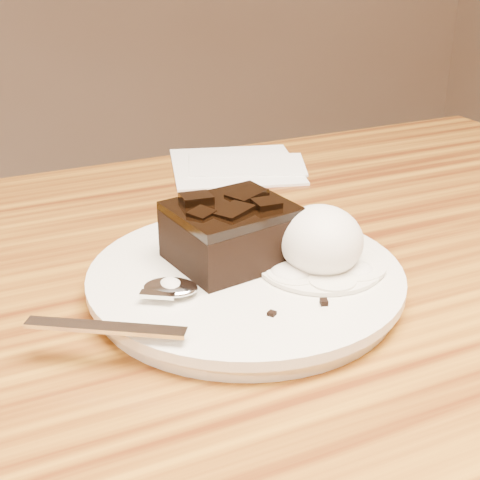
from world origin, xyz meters
name	(u,v)px	position (x,y,z in m)	size (l,w,h in m)	color
plate	(246,282)	(0.10, 0.06, 0.76)	(0.23, 0.23, 0.02)	white
brownie	(231,237)	(0.09, 0.08, 0.79)	(0.08, 0.07, 0.04)	black
ice_cream_scoop	(321,240)	(0.15, 0.04, 0.79)	(0.06, 0.07, 0.05)	white
melt_puddle	(319,265)	(0.15, 0.04, 0.77)	(0.09, 0.09, 0.00)	silver
spoon	(171,290)	(0.03, 0.04, 0.77)	(0.03, 0.15, 0.01)	silver
napkin	(235,165)	(0.21, 0.33, 0.75)	(0.14, 0.14, 0.01)	white
crumb_a	(324,302)	(0.12, -0.01, 0.77)	(0.01, 0.01, 0.00)	black
crumb_b	(272,314)	(0.08, -0.01, 0.77)	(0.01, 0.01, 0.00)	black
crumb_c	(175,285)	(0.04, 0.05, 0.77)	(0.01, 0.00, 0.00)	black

